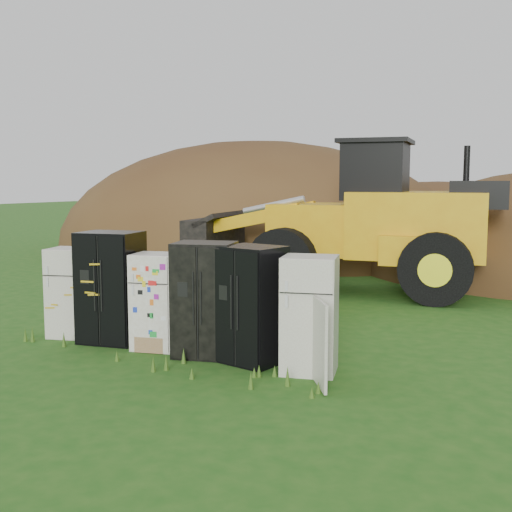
{
  "coord_description": "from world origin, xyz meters",
  "views": [
    {
      "loc": [
        6.14,
        -8.74,
        2.88
      ],
      "look_at": [
        0.37,
        2.0,
        1.45
      ],
      "focal_mm": 45.0,
      "sensor_mm": 36.0,
      "label": 1
    }
  ],
  "objects_px": {
    "fridge_sticker": "(156,301)",
    "fridge_open_door": "(310,315)",
    "wheel_loader": "(337,216)",
    "fridge_leftmost": "(71,292)",
    "fridge_black_side": "(111,287)",
    "fridge_black_right": "(252,305)",
    "fridge_dark_mid": "(205,299)"
  },
  "relations": [
    {
      "from": "fridge_sticker",
      "to": "wheel_loader",
      "type": "bearing_deg",
      "value": 71.13
    },
    {
      "from": "fridge_open_door",
      "to": "fridge_black_side",
      "type": "bearing_deg",
      "value": 164.45
    },
    {
      "from": "fridge_sticker",
      "to": "fridge_black_right",
      "type": "distance_m",
      "value": 1.85
    },
    {
      "from": "fridge_leftmost",
      "to": "fridge_dark_mid",
      "type": "distance_m",
      "value": 2.91
    },
    {
      "from": "fridge_leftmost",
      "to": "fridge_dark_mid",
      "type": "bearing_deg",
      "value": -16.62
    },
    {
      "from": "fridge_black_right",
      "to": "fridge_open_door",
      "type": "relative_size",
      "value": 1.05
    },
    {
      "from": "fridge_black_side",
      "to": "fridge_open_door",
      "type": "distance_m",
      "value": 3.87
    },
    {
      "from": "fridge_black_side",
      "to": "fridge_sticker",
      "type": "xyz_separation_m",
      "value": [
        1.0,
        -0.0,
        -0.17
      ]
    },
    {
      "from": "fridge_leftmost",
      "to": "wheel_loader",
      "type": "distance_m",
      "value": 7.63
    },
    {
      "from": "fridge_black_side",
      "to": "fridge_sticker",
      "type": "bearing_deg",
      "value": -11.57
    },
    {
      "from": "fridge_sticker",
      "to": "fridge_dark_mid",
      "type": "xyz_separation_m",
      "value": [
        0.98,
        0.02,
        0.12
      ]
    },
    {
      "from": "fridge_dark_mid",
      "to": "fridge_black_right",
      "type": "height_order",
      "value": "fridge_dark_mid"
    },
    {
      "from": "fridge_leftmost",
      "to": "fridge_sticker",
      "type": "xyz_separation_m",
      "value": [
        1.94,
        0.03,
        -0.0
      ]
    },
    {
      "from": "fridge_black_side",
      "to": "wheel_loader",
      "type": "height_order",
      "value": "wheel_loader"
    },
    {
      "from": "fridge_leftmost",
      "to": "fridge_black_side",
      "type": "distance_m",
      "value": 0.95
    },
    {
      "from": "fridge_sticker",
      "to": "fridge_black_side",
      "type": "bearing_deg",
      "value": 165.52
    },
    {
      "from": "fridge_dark_mid",
      "to": "fridge_open_door",
      "type": "xyz_separation_m",
      "value": [
        1.89,
        -0.05,
        -0.06
      ]
    },
    {
      "from": "fridge_leftmost",
      "to": "fridge_sticker",
      "type": "relative_size",
      "value": 1.0
    },
    {
      "from": "fridge_black_side",
      "to": "fridge_black_right",
      "type": "relative_size",
      "value": 1.06
    },
    {
      "from": "fridge_black_right",
      "to": "wheel_loader",
      "type": "bearing_deg",
      "value": 110.81
    },
    {
      "from": "fridge_sticker",
      "to": "fridge_open_door",
      "type": "xyz_separation_m",
      "value": [
        2.87,
        -0.02,
        0.06
      ]
    },
    {
      "from": "fridge_dark_mid",
      "to": "fridge_open_door",
      "type": "height_order",
      "value": "fridge_dark_mid"
    },
    {
      "from": "fridge_dark_mid",
      "to": "wheel_loader",
      "type": "relative_size",
      "value": 0.23
    },
    {
      "from": "fridge_black_right",
      "to": "wheel_loader",
      "type": "distance_m",
      "value": 7.25
    },
    {
      "from": "fridge_black_side",
      "to": "fridge_sticker",
      "type": "distance_m",
      "value": 1.01
    },
    {
      "from": "fridge_open_door",
      "to": "wheel_loader",
      "type": "distance_m",
      "value": 7.56
    },
    {
      "from": "fridge_leftmost",
      "to": "fridge_open_door",
      "type": "height_order",
      "value": "fridge_open_door"
    },
    {
      "from": "fridge_leftmost",
      "to": "fridge_black_right",
      "type": "height_order",
      "value": "fridge_black_right"
    },
    {
      "from": "fridge_open_door",
      "to": "fridge_leftmost",
      "type": "bearing_deg",
      "value": 164.84
    },
    {
      "from": "fridge_open_door",
      "to": "wheel_loader",
      "type": "relative_size",
      "value": 0.22
    },
    {
      "from": "fridge_open_door",
      "to": "fridge_dark_mid",
      "type": "bearing_deg",
      "value": 163.44
    },
    {
      "from": "fridge_black_side",
      "to": "fridge_open_door",
      "type": "xyz_separation_m",
      "value": [
        3.87,
        -0.02,
        -0.11
      ]
    }
  ]
}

